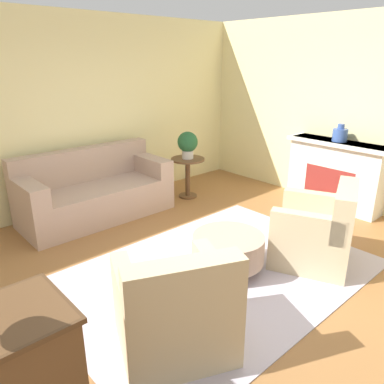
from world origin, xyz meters
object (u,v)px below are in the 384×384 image
(couch, at_px, (95,193))
(potted_plant_on_side_table, at_px, (188,143))
(armchair_left, at_px, (175,312))
(armchair_right, at_px, (317,233))
(vase_mantel_near, at_px, (340,135))
(side_table, at_px, (188,171))
(ottoman_table, at_px, (228,248))

(couch, distance_m, potted_plant_on_side_table, 1.64)
(armchair_left, bearing_deg, armchair_right, 0.00)
(vase_mantel_near, relative_size, potted_plant_on_side_table, 0.60)
(armchair_right, bearing_deg, armchair_left, 180.00)
(couch, bearing_deg, armchair_left, -106.76)
(side_table, relative_size, vase_mantel_near, 2.55)
(couch, xyz_separation_m, armchair_left, (-0.85, -2.82, 0.00))
(couch, bearing_deg, vase_mantel_near, -35.96)
(side_table, bearing_deg, potted_plant_on_side_table, 116.57)
(armchair_left, xyz_separation_m, side_table, (2.37, 2.54, 0.09))
(armchair_right, xyz_separation_m, side_table, (0.33, 2.54, 0.09))
(armchair_right, bearing_deg, couch, 112.79)
(ottoman_table, distance_m, potted_plant_on_side_table, 2.44)
(ottoman_table, bearing_deg, vase_mantel_near, 4.58)
(couch, distance_m, vase_mantel_near, 3.65)
(armchair_right, bearing_deg, side_table, 82.51)
(vase_mantel_near, height_order, potted_plant_on_side_table, vase_mantel_near)
(couch, distance_m, ottoman_table, 2.32)
(armchair_right, bearing_deg, potted_plant_on_side_table, 82.51)
(ottoman_table, bearing_deg, side_table, 59.03)
(armchair_right, distance_m, side_table, 2.56)
(couch, xyz_separation_m, potted_plant_on_side_table, (1.52, -0.28, 0.55))
(couch, height_order, vase_mantel_near, vase_mantel_near)
(armchair_right, distance_m, potted_plant_on_side_table, 2.62)
(couch, relative_size, side_table, 3.21)
(armchair_left, xyz_separation_m, vase_mantel_near, (3.74, 0.73, 0.77))
(ottoman_table, height_order, vase_mantel_near, vase_mantel_near)
(armchair_left, bearing_deg, ottoman_table, 24.18)
(armchair_right, height_order, side_table, armchair_right)
(armchair_left, bearing_deg, side_table, 46.96)
(armchair_left, bearing_deg, potted_plant_on_side_table, 46.96)
(couch, bearing_deg, armchair_right, -67.21)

